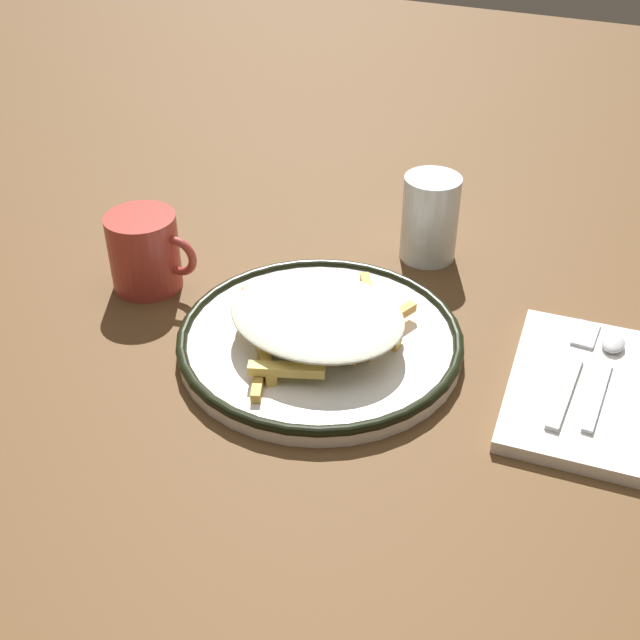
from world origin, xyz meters
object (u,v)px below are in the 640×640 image
at_px(plate, 320,340).
at_px(fries_heap, 316,318).
at_px(napkin, 599,393).
at_px(fork, 572,371).
at_px(spoon, 607,363).
at_px(water_glass, 430,218).
at_px(coffee_mug, 145,252).

bearing_deg(plate, fries_heap, -109.61).
bearing_deg(napkin, fork, 156.08).
bearing_deg(spoon, water_glass, 146.25).
xyz_separation_m(spoon, water_glass, (-0.22, 0.15, 0.03)).
relative_size(fork, spoon, 1.16).
xyz_separation_m(plate, fries_heap, (-0.00, -0.01, 0.03)).
distance_m(fork, coffee_mug, 0.46).
relative_size(plate, napkin, 1.36).
relative_size(napkin, coffee_mug, 2.01).
distance_m(fries_heap, spoon, 0.28).
height_order(fries_heap, fork, fries_heap).
bearing_deg(fork, fries_heap, -168.35).
relative_size(fries_heap, fork, 1.23).
bearing_deg(napkin, fries_heap, -172.03).
bearing_deg(coffee_mug, water_glass, 34.45).
relative_size(plate, fries_heap, 1.32).
height_order(plate, fries_heap, fries_heap).
bearing_deg(fork, plate, -169.55).
bearing_deg(fork, water_glass, 138.56).
bearing_deg(coffee_mug, napkin, -0.14).
height_order(water_glass, coffee_mug, water_glass).
bearing_deg(coffee_mug, fork, 1.36).
height_order(napkin, coffee_mug, coffee_mug).
xyz_separation_m(plate, water_glass, (0.05, 0.22, 0.04)).
xyz_separation_m(napkin, fork, (-0.03, 0.01, 0.01)).
distance_m(fries_heap, fork, 0.25).
relative_size(fork, coffee_mug, 1.68).
distance_m(fork, spoon, 0.04).
bearing_deg(coffee_mug, plate, -8.53).
height_order(fries_heap, spoon, fries_heap).
height_order(fries_heap, napkin, fries_heap).
bearing_deg(fries_heap, fork, 11.65).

